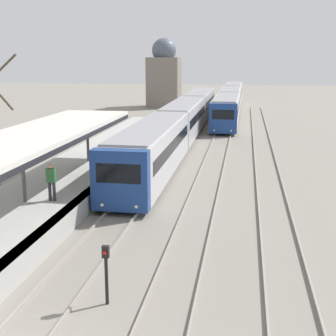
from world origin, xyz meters
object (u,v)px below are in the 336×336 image
object	(u,v)px
signal_post_near	(106,268)
person_on_platform	(51,180)
train_far	(230,99)
train_near	(183,118)

from	to	relation	value
signal_post_near	person_on_platform	bearing A→B (deg)	123.89
person_on_platform	signal_post_near	xyz separation A→B (m)	(4.42, -6.58, -0.75)
train_far	train_near	bearing A→B (deg)	-99.36
train_near	signal_post_near	world-z (taller)	train_near
train_near	train_far	size ratio (longest dim) A/B	1.10
train_far	signal_post_near	size ratio (longest dim) A/B	21.72
train_near	train_far	bearing A→B (deg)	80.64
person_on_platform	train_far	distance (m)	44.38
person_on_platform	train_far	bearing A→B (deg)	81.88
train_near	person_on_platform	bearing A→B (deg)	-96.96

